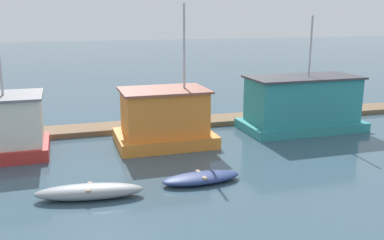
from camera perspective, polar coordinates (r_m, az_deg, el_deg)
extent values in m
plane|color=#385160|center=(23.95, -0.70, -2.71)|extent=(200.00, 200.00, 0.00)
cube|color=brown|center=(27.05, -2.72, -0.46)|extent=(33.80, 2.12, 0.30)
cube|color=orange|center=(23.26, -3.69, -2.42)|extent=(5.15, 3.77, 0.64)
cube|color=orange|center=(22.90, -3.74, 1.05)|extent=(4.27, 2.90, 2.26)
cube|color=brown|center=(22.67, -3.79, 3.98)|extent=(4.57, 3.20, 0.12)
cylinder|color=#B2B2B7|center=(22.68, -1.05, 9.77)|extent=(0.12, 0.12, 4.40)
cube|color=teal|center=(27.01, 14.29, -0.64)|extent=(7.25, 3.68, 0.54)
cube|color=teal|center=(26.67, 14.48, 2.63)|extent=(6.44, 2.87, 2.61)
cube|color=#38383D|center=(26.45, 14.66, 5.53)|extent=(6.74, 3.17, 0.12)
cylinder|color=#B2B2B7|center=(26.45, 15.55, 9.45)|extent=(0.12, 0.12, 3.53)
ellipsoid|color=gray|center=(16.95, -13.53, -9.26)|extent=(4.20, 1.69, 0.55)
cube|color=#997F60|center=(16.88, -13.57, -8.66)|extent=(0.30, 0.92, 0.08)
ellipsoid|color=navy|center=(18.00, 1.24, -7.73)|extent=(3.40, 1.35, 0.40)
cube|color=#997F60|center=(17.95, 1.24, -7.32)|extent=(0.19, 1.04, 0.08)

